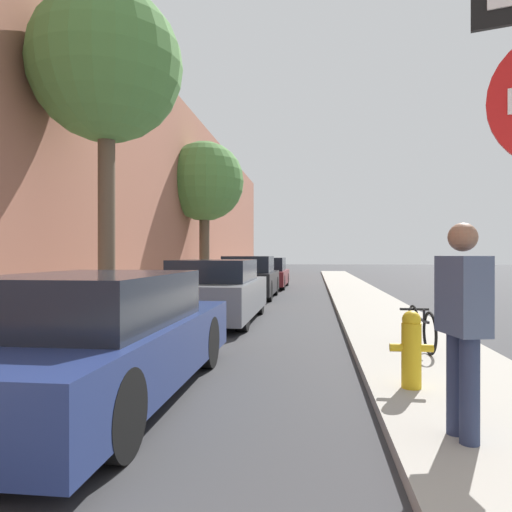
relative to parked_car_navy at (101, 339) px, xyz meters
name	(u,v)px	position (x,y,z in m)	size (l,w,h in m)	color
ground_plane	(273,302)	(0.88, 10.56, -0.63)	(120.00, 120.00, 0.00)	#333335
sidewalk_left	(184,299)	(-2.02, 10.56, -0.57)	(2.00, 52.00, 0.12)	#9E998E
sidewalk_right	(365,301)	(3.78, 10.56, -0.57)	(2.00, 52.00, 0.12)	#9E998E
building_facade_left	(145,184)	(-3.37, 10.56, 3.21)	(0.70, 52.00, 7.68)	#9E604C
parked_car_navy	(101,339)	(0.00, 0.00, 0.00)	(1.78, 4.70, 1.32)	black
parked_car_grey	(216,292)	(0.00, 5.88, 0.04)	(1.84, 4.45, 1.39)	black
parked_car_black	(249,278)	(-0.03, 11.77, 0.06)	(1.78, 3.99, 1.46)	black
parked_car_maroon	(267,274)	(0.08, 17.01, 0.01)	(1.78, 4.65, 1.37)	black
street_tree_near	(106,68)	(-1.70, 3.92, 4.40)	(2.87, 2.87, 6.40)	brown
street_tree_far	(204,182)	(-2.28, 14.59, 3.85)	(3.25, 3.25, 6.03)	brown
fire_hydrant	(411,348)	(3.21, 0.39, -0.10)	(0.44, 0.20, 0.80)	gold
pedestrian	(463,318)	(3.32, -0.99, 0.40)	(0.32, 0.49, 1.63)	#283351
bicycle	(421,328)	(3.77, 2.55, -0.20)	(0.44, 1.48, 0.60)	black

